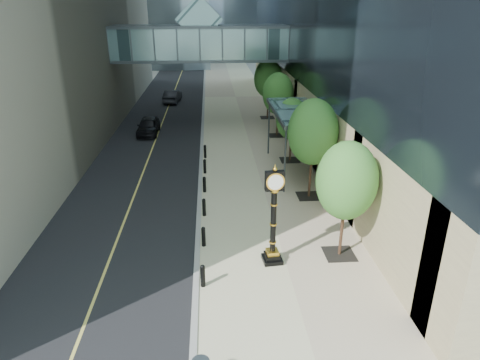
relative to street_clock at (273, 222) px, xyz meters
name	(u,v)px	position (x,y,z in m)	size (l,w,h in m)	color
ground	(271,300)	(-0.39, -2.64, -2.03)	(320.00, 320.00, 0.00)	gray
road	(172,98)	(-7.39, 37.36, -2.02)	(8.00, 180.00, 0.02)	black
sidewalk	(236,97)	(0.61, 37.36, -2.00)	(8.00, 180.00, 0.06)	#C0B893
curb	(204,97)	(-3.39, 37.36, -2.00)	(0.25, 180.00, 0.07)	gray
skywalk	(200,41)	(-3.39, 25.36, 5.68)	(17.00, 4.20, 5.80)	slate
entrance_canopy	(296,112)	(3.08, 11.36, 2.16)	(3.00, 8.00, 4.38)	#383F44
bollard_row	(204,196)	(-3.09, 6.36, -1.52)	(0.20, 16.20, 0.90)	black
street_trees	(291,110)	(3.21, 13.59, 1.79)	(2.89, 28.76, 5.95)	black
street_clock	(273,222)	(0.00, 0.00, 0.00)	(0.93, 0.93, 4.55)	black
pedestrian	(328,193)	(3.85, 5.17, -1.05)	(0.67, 0.44, 1.85)	#B1ACA2
car_near	(148,126)	(-8.19, 21.29, -1.26)	(1.77, 4.40, 1.50)	black
car_far	(173,96)	(-7.06, 34.74, -1.28)	(1.54, 4.43, 1.46)	black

